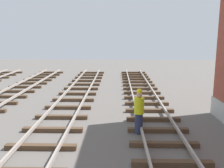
# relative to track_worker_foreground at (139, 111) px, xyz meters

# --- Properties ---
(track_worker_foreground) EXTENTS (0.40, 0.40, 1.87)m
(track_worker_foreground) POSITION_rel_track_worker_foreground_xyz_m (0.00, 0.00, 0.00)
(track_worker_foreground) COLOR #262D4C
(track_worker_foreground) RESTS_ON ground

